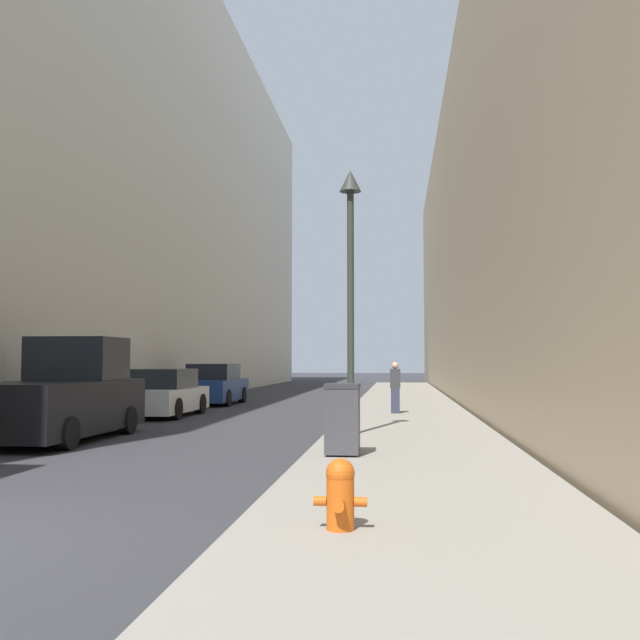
{
  "coord_description": "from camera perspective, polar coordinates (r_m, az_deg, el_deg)",
  "views": [
    {
      "loc": [
        5.0,
        -5.79,
        1.69
      ],
      "look_at": [
        2.61,
        16.08,
        2.97
      ],
      "focal_mm": 40.0,
      "sensor_mm": 36.0,
      "label": 1
    }
  ],
  "objects": [
    {
      "name": "pedestrian_on_sidewalk",
      "position": [
        21.78,
        6.04,
        -5.39
      ],
      "size": [
        0.31,
        0.2,
        1.55
      ],
      "color": "#2D3347",
      "rests_on": "sidewalk_right"
    },
    {
      "name": "parked_sedan_far",
      "position": [
        28.64,
        -8.48,
        -5.21
      ],
      "size": [
        1.93,
        4.49,
        1.6
      ],
      "color": "navy",
      "rests_on": "ground"
    },
    {
      "name": "building_right_stone",
      "position": [
        33.33,
        20.66,
        6.61
      ],
      "size": [
        12.0,
        60.0,
        14.65
      ],
      "color": "tan",
      "rests_on": "ground"
    },
    {
      "name": "parked_sedan_near",
      "position": [
        22.58,
        -12.36,
        -5.84
      ],
      "size": [
        1.8,
        4.25,
        1.46
      ],
      "color": "silver",
      "rests_on": "ground"
    },
    {
      "name": "pickup_truck",
      "position": [
        16.43,
        -19.87,
        -5.83
      ],
      "size": [
        2.09,
        4.92,
        2.23
      ],
      "color": "black",
      "rests_on": "ground"
    },
    {
      "name": "building_left_glass",
      "position": [
        36.35,
        -19.15,
        10.95
      ],
      "size": [
        12.0,
        60.0,
        21.09
      ],
      "color": "beige",
      "rests_on": "ground"
    },
    {
      "name": "lamppost",
      "position": [
        15.49,
        2.46,
        4.51
      ],
      "size": [
        0.47,
        0.47,
        5.74
      ],
      "color": "#2D332D",
      "rests_on": "sidewalk_right"
    },
    {
      "name": "trash_bin",
      "position": [
        12.06,
        1.8,
        -7.87
      ],
      "size": [
        0.58,
        0.63,
        1.19
      ],
      "color": "#3D3D42",
      "rests_on": "sidewalk_right"
    },
    {
      "name": "sidewalk_right",
      "position": [
        23.85,
        6.97,
        -7.23
      ],
      "size": [
        3.77,
        60.0,
        0.12
      ],
      "color": "gray",
      "rests_on": "ground"
    },
    {
      "name": "fire_hydrant",
      "position": [
        6.83,
        1.63,
        -13.63
      ],
      "size": [
        0.5,
        0.39,
        0.66
      ],
      "color": "#D15614",
      "rests_on": "sidewalk_right"
    }
  ]
}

